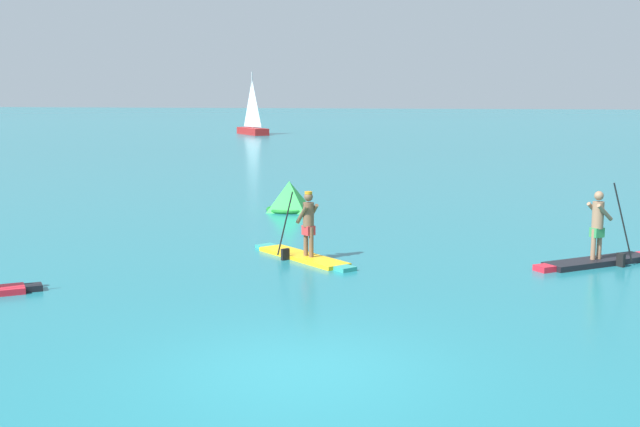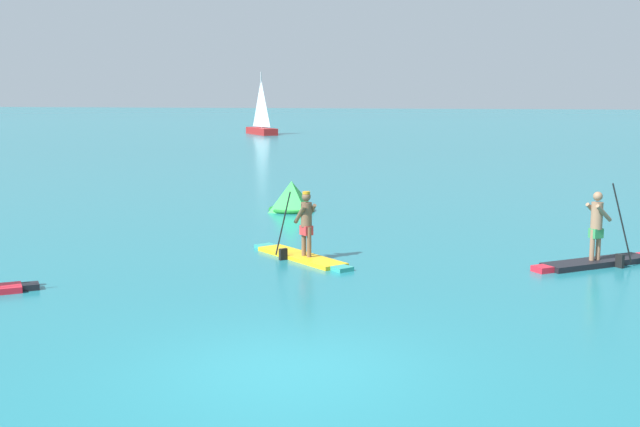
{
  "view_description": "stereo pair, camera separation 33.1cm",
  "coord_description": "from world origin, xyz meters",
  "px_view_note": "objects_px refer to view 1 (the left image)",
  "views": [
    {
      "loc": [
        2.79,
        -10.31,
        3.85
      ],
      "look_at": [
        -2.26,
        10.47,
        0.63
      ],
      "focal_mm": 44.13,
      "sensor_mm": 36.0,
      "label": 1
    },
    {
      "loc": [
        3.11,
        -10.23,
        3.85
      ],
      "look_at": [
        -2.26,
        10.47,
        0.63
      ],
      "focal_mm": 44.13,
      "sensor_mm": 36.0,
      "label": 2
    }
  ],
  "objects_px": {
    "paddleboarder_far_right": "(599,251)",
    "race_marker_buoy": "(289,198)",
    "sailboat_left_horizon": "(253,127)",
    "paddleboarder_mid_center": "(304,245)"
  },
  "relations": [
    {
      "from": "paddleboarder_mid_center",
      "to": "paddleboarder_far_right",
      "type": "height_order",
      "value": "paddleboarder_far_right"
    },
    {
      "from": "paddleboarder_mid_center",
      "to": "paddleboarder_far_right",
      "type": "relative_size",
      "value": 1.02
    },
    {
      "from": "paddleboarder_mid_center",
      "to": "race_marker_buoy",
      "type": "relative_size",
      "value": 1.64
    },
    {
      "from": "race_marker_buoy",
      "to": "sailboat_left_horizon",
      "type": "relative_size",
      "value": 0.3
    },
    {
      "from": "sailboat_left_horizon",
      "to": "race_marker_buoy",
      "type": "bearing_deg",
      "value": -18.17
    },
    {
      "from": "race_marker_buoy",
      "to": "sailboat_left_horizon",
      "type": "bearing_deg",
      "value": 109.87
    },
    {
      "from": "paddleboarder_far_right",
      "to": "sailboat_left_horizon",
      "type": "bearing_deg",
      "value": 75.78
    },
    {
      "from": "paddleboarder_far_right",
      "to": "sailboat_left_horizon",
      "type": "height_order",
      "value": "sailboat_left_horizon"
    },
    {
      "from": "race_marker_buoy",
      "to": "sailboat_left_horizon",
      "type": "distance_m",
      "value": 52.48
    },
    {
      "from": "paddleboarder_far_right",
      "to": "race_marker_buoy",
      "type": "distance_m",
      "value": 11.26
    }
  ]
}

